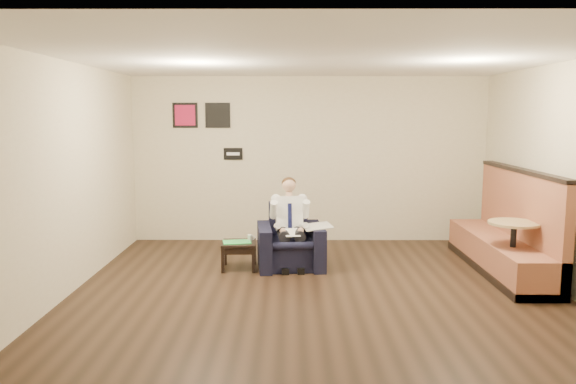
{
  "coord_description": "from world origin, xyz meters",
  "views": [
    {
      "loc": [
        -0.33,
        -6.54,
        2.16
      ],
      "look_at": [
        -0.36,
        1.2,
        1.09
      ],
      "focal_mm": 35.0,
      "sensor_mm": 36.0,
      "label": 1
    }
  ],
  "objects_px": {
    "seated_man": "(291,227)",
    "smartphone": "(242,240)",
    "armchair": "(290,236)",
    "side_table": "(239,255)",
    "banquette": "(502,221)",
    "cafe_table": "(513,252)",
    "coffee_mug": "(250,238)",
    "green_folder": "(237,242)"
  },
  "relations": [
    {
      "from": "seated_man",
      "to": "side_table",
      "type": "height_order",
      "value": "seated_man"
    },
    {
      "from": "banquette",
      "to": "cafe_table",
      "type": "height_order",
      "value": "banquette"
    },
    {
      "from": "seated_man",
      "to": "smartphone",
      "type": "bearing_deg",
      "value": 163.59
    },
    {
      "from": "side_table",
      "to": "cafe_table",
      "type": "relative_size",
      "value": 0.59
    },
    {
      "from": "armchair",
      "to": "cafe_table",
      "type": "distance_m",
      "value": 2.96
    },
    {
      "from": "cafe_table",
      "to": "side_table",
      "type": "bearing_deg",
      "value": 169.67
    },
    {
      "from": "armchair",
      "to": "banquette",
      "type": "height_order",
      "value": "banquette"
    },
    {
      "from": "armchair",
      "to": "cafe_table",
      "type": "bearing_deg",
      "value": -20.42
    },
    {
      "from": "armchair",
      "to": "green_folder",
      "type": "xyz_separation_m",
      "value": [
        -0.75,
        -0.13,
        -0.05
      ]
    },
    {
      "from": "seated_man",
      "to": "smartphone",
      "type": "distance_m",
      "value": 0.74
    },
    {
      "from": "armchair",
      "to": "coffee_mug",
      "type": "xyz_separation_m",
      "value": [
        -0.57,
        -0.01,
        -0.02
      ]
    },
    {
      "from": "armchair",
      "to": "smartphone",
      "type": "relative_size",
      "value": 7.62
    },
    {
      "from": "armchair",
      "to": "side_table",
      "type": "relative_size",
      "value": 1.94
    },
    {
      "from": "coffee_mug",
      "to": "cafe_table",
      "type": "height_order",
      "value": "cafe_table"
    },
    {
      "from": "side_table",
      "to": "cafe_table",
      "type": "height_order",
      "value": "cafe_table"
    },
    {
      "from": "armchair",
      "to": "coffee_mug",
      "type": "relative_size",
      "value": 11.23
    },
    {
      "from": "seated_man",
      "to": "banquette",
      "type": "xyz_separation_m",
      "value": [
        2.91,
        -0.09,
        0.1
      ]
    },
    {
      "from": "smartphone",
      "to": "cafe_table",
      "type": "distance_m",
      "value": 3.64
    },
    {
      "from": "side_table",
      "to": "cafe_table",
      "type": "distance_m",
      "value": 3.65
    },
    {
      "from": "seated_man",
      "to": "banquette",
      "type": "bearing_deg",
      "value": -7.15
    },
    {
      "from": "green_folder",
      "to": "smartphone",
      "type": "height_order",
      "value": "green_folder"
    },
    {
      "from": "seated_man",
      "to": "side_table",
      "type": "distance_m",
      "value": 0.84
    },
    {
      "from": "coffee_mug",
      "to": "cafe_table",
      "type": "xyz_separation_m",
      "value": [
        3.44,
        -0.76,
        -0.02
      ]
    },
    {
      "from": "armchair",
      "to": "side_table",
      "type": "distance_m",
      "value": 0.78
    },
    {
      "from": "smartphone",
      "to": "seated_man",
      "type": "bearing_deg",
      "value": -2.88
    },
    {
      "from": "seated_man",
      "to": "green_folder",
      "type": "relative_size",
      "value": 3.14
    },
    {
      "from": "green_folder",
      "to": "banquette",
      "type": "distance_m",
      "value": 3.68
    },
    {
      "from": "coffee_mug",
      "to": "cafe_table",
      "type": "relative_size",
      "value": 0.1
    },
    {
      "from": "seated_man",
      "to": "coffee_mug",
      "type": "height_order",
      "value": "seated_man"
    },
    {
      "from": "seated_man",
      "to": "banquette",
      "type": "height_order",
      "value": "banquette"
    },
    {
      "from": "side_table",
      "to": "banquette",
      "type": "distance_m",
      "value": 3.68
    },
    {
      "from": "seated_man",
      "to": "cafe_table",
      "type": "bearing_deg",
      "value": -18.3
    },
    {
      "from": "green_folder",
      "to": "cafe_table",
      "type": "distance_m",
      "value": 3.67
    },
    {
      "from": "armchair",
      "to": "seated_man",
      "type": "height_order",
      "value": "seated_man"
    },
    {
      "from": "smartphone",
      "to": "green_folder",
      "type": "bearing_deg",
      "value": -103.96
    },
    {
      "from": "banquette",
      "to": "cafe_table",
      "type": "bearing_deg",
      "value": -95.47
    },
    {
      "from": "green_folder",
      "to": "smartphone",
      "type": "xyz_separation_m",
      "value": [
        0.06,
        0.16,
        -0.0
      ]
    },
    {
      "from": "armchair",
      "to": "banquette",
      "type": "xyz_separation_m",
      "value": [
        2.92,
        -0.21,
        0.26
      ]
    },
    {
      "from": "side_table",
      "to": "green_folder",
      "type": "height_order",
      "value": "green_folder"
    },
    {
      "from": "seated_man",
      "to": "coffee_mug",
      "type": "relative_size",
      "value": 14.9
    },
    {
      "from": "smartphone",
      "to": "cafe_table",
      "type": "xyz_separation_m",
      "value": [
        3.55,
        -0.79,
        0.01
      ]
    },
    {
      "from": "green_folder",
      "to": "smartphone",
      "type": "bearing_deg",
      "value": 67.86
    }
  ]
}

